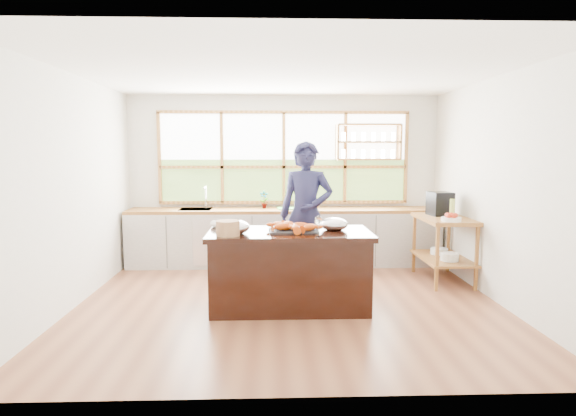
{
  "coord_description": "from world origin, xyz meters",
  "views": [
    {
      "loc": [
        -0.21,
        -5.61,
        1.82
      ],
      "look_at": [
        -0.0,
        0.15,
        1.13
      ],
      "focal_mm": 30.0,
      "sensor_mm": 36.0,
      "label": 1
    }
  ],
  "objects_px": {
    "espresso_machine": "(440,204)",
    "wicker_basket": "(228,228)",
    "cook": "(306,215)",
    "island": "(289,270)"
  },
  "relations": [
    {
      "from": "espresso_machine",
      "to": "wicker_basket",
      "type": "xyz_separation_m",
      "value": [
        -2.87,
        -1.55,
        -0.08
      ]
    },
    {
      "from": "wicker_basket",
      "to": "cook",
      "type": "bearing_deg",
      "value": 51.18
    },
    {
      "from": "island",
      "to": "espresso_machine",
      "type": "relative_size",
      "value": 5.57
    },
    {
      "from": "cook",
      "to": "island",
      "type": "bearing_deg",
      "value": -93.83
    },
    {
      "from": "island",
      "to": "espresso_machine",
      "type": "distance_m",
      "value": 2.61
    },
    {
      "from": "wicker_basket",
      "to": "espresso_machine",
      "type": "bearing_deg",
      "value": 28.37
    },
    {
      "from": "cook",
      "to": "espresso_machine",
      "type": "height_order",
      "value": "cook"
    },
    {
      "from": "cook",
      "to": "wicker_basket",
      "type": "bearing_deg",
      "value": -116.79
    },
    {
      "from": "cook",
      "to": "wicker_basket",
      "type": "xyz_separation_m",
      "value": [
        -0.93,
        -1.16,
        0.01
      ]
    },
    {
      "from": "cook",
      "to": "espresso_machine",
      "type": "relative_size",
      "value": 5.84
    }
  ]
}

